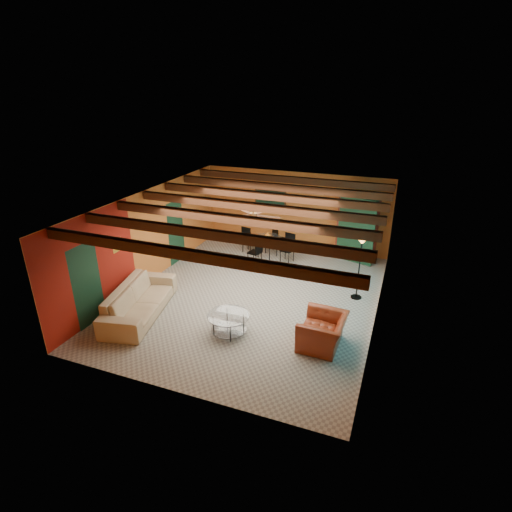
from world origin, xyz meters
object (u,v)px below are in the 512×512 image
at_px(armchair, 323,331).
at_px(armoire, 357,229).
at_px(floor_lamp, 359,268).
at_px(potted_plant, 361,191).
at_px(sofa, 140,300).
at_px(coffee_table, 229,324).
at_px(vase, 268,227).
at_px(dining_table, 268,243).

bearing_deg(armchair, armoire, -177.95).
height_order(armchair, armoire, armoire).
xyz_separation_m(floor_lamp, potted_plant, (-0.45, 2.72, 1.42)).
bearing_deg(potted_plant, sofa, -129.47).
bearing_deg(sofa, coffee_table, -102.57).
xyz_separation_m(armoire, potted_plant, (0.00, 0.00, 1.28)).
bearing_deg(floor_lamp, armchair, -99.20).
distance_m(coffee_table, potted_plant, 6.29).
bearing_deg(potted_plant, vase, -162.11).
xyz_separation_m(armoire, floor_lamp, (0.45, -2.72, -0.14)).
distance_m(armchair, dining_table, 5.17).
height_order(armchair, vase, vase).
bearing_deg(floor_lamp, sofa, -150.61).
bearing_deg(sofa, armoire, -51.97).
bearing_deg(coffee_table, dining_table, 98.27).
height_order(sofa, dining_table, dining_table).
distance_m(armchair, vase, 5.21).
height_order(armoire, vase, armoire).
bearing_deg(dining_table, vase, 0.00).
bearing_deg(potted_plant, coffee_table, -110.76).
xyz_separation_m(coffee_table, floor_lamp, (2.55, 2.83, 0.65)).
bearing_deg(vase, sofa, -111.04).
bearing_deg(armchair, coffee_table, -79.90).
bearing_deg(floor_lamp, dining_table, 150.57).
xyz_separation_m(sofa, armchair, (4.61, 0.32, -0.03)).
distance_m(coffee_table, vase, 4.77).
distance_m(dining_table, armoire, 2.97).
height_order(armchair, potted_plant, potted_plant).
xyz_separation_m(coffee_table, armoire, (2.10, 5.55, 0.79)).
bearing_deg(dining_table, armoire, 17.89).
relative_size(sofa, dining_table, 1.44).
relative_size(floor_lamp, potted_plant, 3.84).
xyz_separation_m(sofa, coffee_table, (2.46, -0.00, -0.14)).
xyz_separation_m(sofa, dining_table, (1.79, 4.65, 0.09)).
height_order(dining_table, potted_plant, potted_plant).
distance_m(dining_table, floor_lamp, 3.73).
distance_m(dining_table, vase, 0.58).
distance_m(armchair, coffee_table, 2.17).
relative_size(dining_table, vase, 9.23).
distance_m(coffee_table, armoire, 5.99).
height_order(sofa, armoire, armoire).
xyz_separation_m(armchair, armoire, (-0.04, 5.23, 0.69)).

